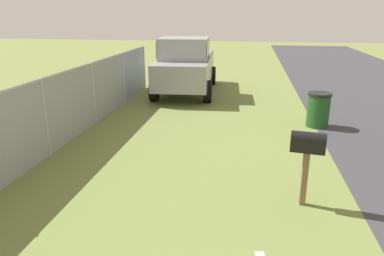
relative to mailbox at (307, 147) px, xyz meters
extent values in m
cube|color=brown|center=(0.00, 0.00, -0.53)|extent=(0.09, 0.09, 0.91)
cube|color=black|center=(0.00, 0.00, 0.04)|extent=(0.28, 0.54, 0.22)
cylinder|color=black|center=(0.00, 0.00, 0.15)|extent=(0.28, 0.54, 0.20)
cube|color=red|center=(0.11, 0.00, 0.10)|extent=(0.02, 0.04, 0.18)
cube|color=#93999E|center=(8.18, 3.35, -0.10)|extent=(4.98, 2.13, 0.90)
cube|color=#93999E|center=(7.60, 3.31, 0.73)|extent=(1.75, 1.80, 0.76)
cube|color=black|center=(7.60, 3.31, 0.73)|extent=(1.71, 1.84, 0.53)
cube|color=#93999E|center=(9.30, 2.55, 0.41)|extent=(2.54, 0.22, 0.12)
cube|color=#93999E|center=(9.20, 4.26, 0.41)|extent=(2.54, 0.22, 0.12)
cylinder|color=black|center=(6.62, 2.33, -0.60)|extent=(0.77, 0.30, 0.76)
cylinder|color=black|center=(6.52, 4.18, -0.60)|extent=(0.77, 0.30, 0.76)
cylinder|color=black|center=(9.84, 2.51, -0.60)|extent=(0.77, 0.30, 0.76)
cylinder|color=black|center=(9.74, 4.37, -0.60)|extent=(0.77, 0.30, 0.76)
cylinder|color=#1E4C1E|center=(4.37, -0.93, -0.56)|extent=(0.58, 0.58, 0.85)
cylinder|color=black|center=(4.37, -0.93, -0.10)|extent=(0.61, 0.61, 0.08)
cylinder|color=#9EA3A8|center=(1.29, 5.14, -0.14)|extent=(0.07, 0.07, 1.68)
cylinder|color=#9EA3A8|center=(3.73, 5.14, -0.14)|extent=(0.07, 0.07, 1.68)
cylinder|color=#9EA3A8|center=(6.18, 5.14, -0.14)|extent=(0.07, 0.07, 1.68)
cylinder|color=#9EA3A8|center=(8.62, 5.14, -0.14)|extent=(0.07, 0.07, 1.68)
cube|color=#9EA3A8|center=(1.29, 5.14, 0.67)|extent=(14.66, 0.04, 0.04)
cube|color=gray|center=(1.29, 5.14, -0.14)|extent=(14.66, 0.01, 1.68)
cube|color=silver|center=(-1.39, 0.70, -0.98)|extent=(0.10, 0.13, 0.01)
camera|label=1|loc=(-5.40, 0.93, 1.99)|focal=33.69mm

